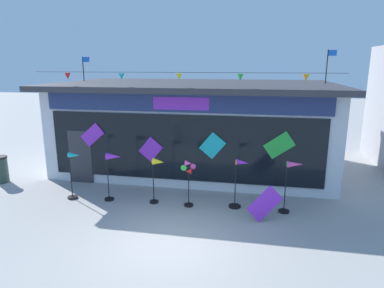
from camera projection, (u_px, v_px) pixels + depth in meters
ground_plane at (169, 243)px, 8.52m from camera, size 80.00×80.00×0.00m
kite_shop_building at (196, 125)px, 14.59m from camera, size 11.21×6.70×4.94m
wind_spinner_far_left at (73, 170)px, 11.10m from camera, size 0.54×0.33×1.60m
wind_spinner_left at (112, 165)px, 10.88m from camera, size 0.64×0.31×1.63m
wind_spinner_center_left at (157, 171)px, 10.71m from camera, size 0.53×0.29×1.51m
wind_spinner_center_right at (188, 174)px, 10.45m from camera, size 0.44×0.29×1.52m
wind_spinner_right at (239, 181)px, 10.42m from camera, size 0.61×0.38×1.56m
wind_spinner_far_right at (292, 177)px, 9.99m from camera, size 0.65×0.33×1.63m
trash_bin at (1, 169)px, 12.75m from camera, size 0.52×0.52×1.03m
display_kite_on_ground at (265, 204)px, 9.61m from camera, size 1.03×0.33×1.03m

